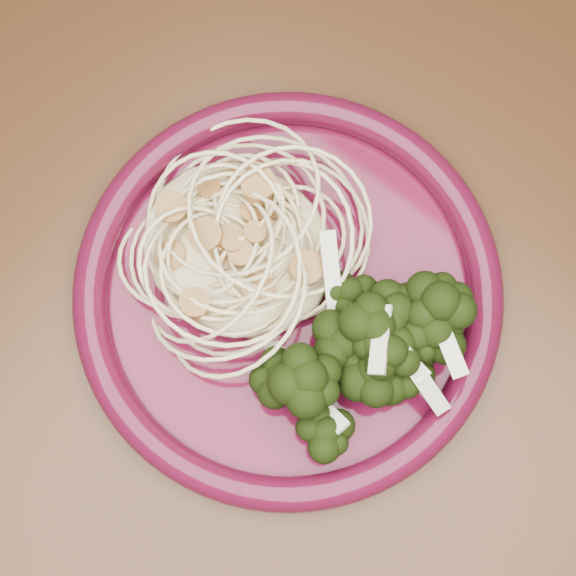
# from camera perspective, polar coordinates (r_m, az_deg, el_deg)

# --- Properties ---
(dining_table) EXTENTS (1.20, 0.80, 0.75)m
(dining_table) POSITION_cam_1_polar(r_m,az_deg,el_deg) (0.68, -0.05, -3.70)
(dining_table) COLOR #472814
(dining_table) RESTS_ON ground
(dinner_plate) EXTENTS (0.33, 0.33, 0.03)m
(dinner_plate) POSITION_cam_1_polar(r_m,az_deg,el_deg) (0.58, 0.00, -0.20)
(dinner_plate) COLOR #510B24
(dinner_plate) RESTS_ON dining_table
(spaghetti_pile) EXTENTS (0.15, 0.14, 0.03)m
(spaghetti_pile) POSITION_cam_1_polar(r_m,az_deg,el_deg) (0.57, -3.64, 3.20)
(spaghetti_pile) COLOR beige
(spaghetti_pile) RESTS_ON dinner_plate
(scallop_cluster) EXTENTS (0.13, 0.13, 0.04)m
(scallop_cluster) POSITION_cam_1_polar(r_m,az_deg,el_deg) (0.54, -3.88, 4.32)
(scallop_cluster) COLOR #A37338
(scallop_cluster) RESTS_ON spaghetti_pile
(broccoli_pile) EXTENTS (0.11, 0.17, 0.06)m
(broccoli_pile) POSITION_cam_1_polar(r_m,az_deg,el_deg) (0.55, 4.68, -3.64)
(broccoli_pile) COLOR black
(broccoli_pile) RESTS_ON dinner_plate
(onion_garnish) EXTENTS (0.08, 0.11, 0.06)m
(onion_garnish) POSITION_cam_1_polar(r_m,az_deg,el_deg) (0.51, 4.98, -2.98)
(onion_garnish) COLOR beige
(onion_garnish) RESTS_ON broccoli_pile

